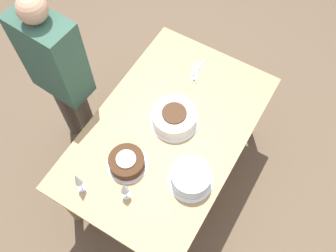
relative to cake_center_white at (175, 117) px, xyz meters
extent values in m
plane|color=brown|center=(0.08, 0.00, -0.80)|extent=(12.00, 12.00, 0.00)
cube|color=tan|center=(0.08, 0.00, -0.06)|extent=(1.53, 0.98, 0.03)
cylinder|color=#8E724D|center=(-0.61, -0.42, -0.44)|extent=(0.07, 0.07, 0.72)
cylinder|color=#8E724D|center=(0.77, -0.42, -0.44)|extent=(0.07, 0.07, 0.72)
cylinder|color=#8E724D|center=(-0.61, 0.41, -0.44)|extent=(0.07, 0.07, 0.72)
cylinder|color=white|center=(0.00, 0.00, -0.05)|extent=(0.34, 0.34, 0.01)
cylinder|color=white|center=(0.00, 0.00, 0.00)|extent=(0.30, 0.30, 0.09)
cylinder|color=#422614|center=(0.00, 0.00, 0.05)|extent=(0.16, 0.16, 0.01)
cylinder|color=white|center=(0.43, -0.10, -0.05)|extent=(0.27, 0.27, 0.01)
cylinder|color=#422614|center=(0.43, -0.10, -0.01)|extent=(0.23, 0.23, 0.08)
cylinder|color=white|center=(0.43, -0.10, 0.04)|extent=(0.12, 0.12, 0.01)
cylinder|color=white|center=(0.32, 0.30, -0.05)|extent=(0.28, 0.28, 0.01)
cylinder|color=silver|center=(0.32, 0.30, 0.01)|extent=(0.24, 0.24, 0.11)
cylinder|color=silver|center=(0.60, 0.01, -0.05)|extent=(0.06, 0.06, 0.00)
cylinder|color=silver|center=(0.60, 0.01, 0.00)|extent=(0.01, 0.01, 0.08)
cone|color=silver|center=(0.60, 0.01, 0.09)|extent=(0.05, 0.05, 0.09)
cylinder|color=silver|center=(0.70, -0.25, -0.05)|extent=(0.06, 0.06, 0.00)
cylinder|color=silver|center=(0.70, -0.25, 0.00)|extent=(0.01, 0.01, 0.09)
cone|color=silver|center=(0.70, -0.25, 0.11)|extent=(0.05, 0.05, 0.13)
cube|color=silver|center=(-0.45, -0.07, -0.05)|extent=(0.17, 0.04, 0.00)
cube|color=silver|center=(-0.41, -0.09, -0.04)|extent=(0.16, 0.09, 0.00)
cube|color=silver|center=(-0.42, -0.06, -0.04)|extent=(0.16, 0.08, 0.00)
cube|color=silver|center=(-0.46, -0.07, -0.04)|extent=(0.17, 0.03, 0.00)
cube|color=silver|center=(-0.43, -0.07, -0.04)|extent=(0.17, 0.05, 0.00)
cylinder|color=#4C4238|center=(0.15, -0.92, -0.41)|extent=(0.11, 0.11, 0.76)
cylinder|color=#4C4238|center=(0.16, -0.70, -0.41)|extent=(0.11, 0.11, 0.76)
cube|color=#335647|center=(0.16, -0.81, 0.28)|extent=(0.25, 0.41, 0.63)
sphere|color=tan|center=(0.16, -0.81, 0.69)|extent=(0.17, 0.17, 0.17)
camera|label=1|loc=(1.08, 0.59, 2.14)|focal=40.00mm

